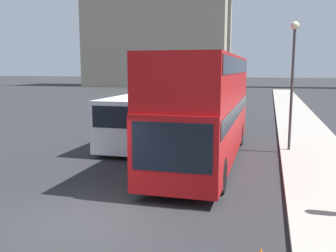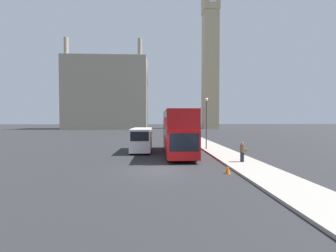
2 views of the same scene
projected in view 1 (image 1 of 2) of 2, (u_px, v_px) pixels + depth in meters
name	position (u px, v px, depth m)	size (l,w,h in m)	color
ground_plane	(83.00, 222.00, 9.44)	(300.00, 300.00, 0.00)	#28282B
building_block_distant	(157.00, 24.00, 78.11)	(29.55, 12.38, 31.52)	#9E937F
red_double_decker_bus	(205.00, 104.00, 15.20)	(2.61, 10.92, 4.31)	#B71114
white_van	(136.00, 120.00, 18.18)	(2.10, 5.89, 2.49)	white
street_lamp	(293.00, 67.00, 16.57)	(0.36, 0.36, 5.71)	#38383D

